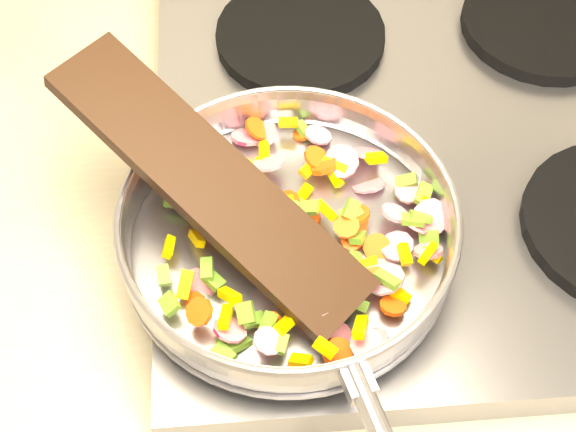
{
  "coord_description": "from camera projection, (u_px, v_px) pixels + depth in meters",
  "views": [
    {
      "loc": [
        -0.91,
        1.13,
        1.57
      ],
      "look_at": [
        -0.88,
        1.52,
        1.0
      ],
      "focal_mm": 50.0,
      "sensor_mm": 36.0,
      "label": 1
    }
  ],
  "objects": [
    {
      "name": "cooktop",
      "position": [
        443.0,
        139.0,
        0.85
      ],
      "size": [
        0.6,
        0.6,
        0.04
      ],
      "primitive_type": "cube",
      "color": "#939399",
      "rests_on": "counter_top"
    },
    {
      "name": "grate_fl",
      "position": [
        327.0,
        244.0,
        0.74
      ],
      "size": [
        0.19,
        0.19,
        0.02
      ],
      "primitive_type": "cylinder",
      "color": "black",
      "rests_on": "cooktop"
    },
    {
      "name": "grate_bl",
      "position": [
        300.0,
        36.0,
        0.9
      ],
      "size": [
        0.19,
        0.19,
        0.02
      ],
      "primitive_type": "cylinder",
      "color": "black",
      "rests_on": "cooktop"
    },
    {
      "name": "grate_br",
      "position": [
        545.0,
        22.0,
        0.91
      ],
      "size": [
        0.19,
        0.19,
        0.02
      ],
      "primitive_type": "cylinder",
      "color": "black",
      "rests_on": "cooktop"
    },
    {
      "name": "saute_pan",
      "position": [
        289.0,
        230.0,
        0.7
      ],
      "size": [
        0.34,
        0.5,
        0.05
      ],
      "rotation": [
        0.0,
        0.0,
        0.26
      ],
      "color": "#9E9EA5",
      "rests_on": "grate_fl"
    },
    {
      "name": "vegetable_heap",
      "position": [
        295.0,
        230.0,
        0.72
      ],
      "size": [
        0.27,
        0.28,
        0.05
      ],
      "color": "#659927",
      "rests_on": "saute_pan"
    },
    {
      "name": "wooden_spatula",
      "position": [
        209.0,
        182.0,
        0.69
      ],
      "size": [
        0.28,
        0.28,
        0.1
      ],
      "primitive_type": "cube",
      "rotation": [
        0.0,
        -0.27,
        2.34
      ],
      "color": "black",
      "rests_on": "saute_pan"
    }
  ]
}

